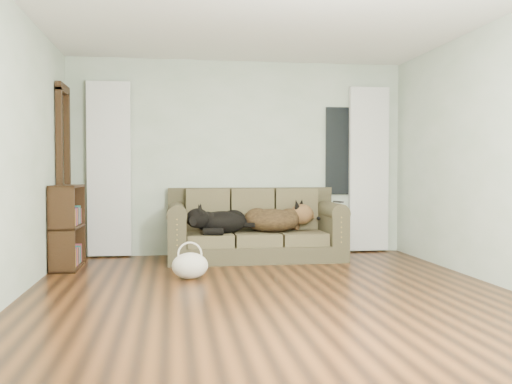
{
  "coord_description": "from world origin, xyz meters",
  "views": [
    {
      "loc": [
        -0.89,
        -5.15,
        1.12
      ],
      "look_at": [
        0.1,
        1.6,
        0.87
      ],
      "focal_mm": 40.0,
      "sensor_mm": 36.0,
      "label": 1
    }
  ],
  "objects": [
    {
      "name": "dog_shepherd",
      "position": [
        0.4,
        1.96,
        0.49
      ],
      "size": [
        0.87,
        0.73,
        0.33
      ],
      "primitive_type": "ellipsoid",
      "rotation": [
        0.0,
        0.0,
        2.82
      ],
      "color": "black",
      "rests_on": "sofa"
    },
    {
      "name": "wall_right",
      "position": [
        2.25,
        0.0,
        1.3
      ],
      "size": [
        0.04,
        5.0,
        2.6
      ],
      "primitive_type": "cube",
      "color": "beige",
      "rests_on": "ground"
    },
    {
      "name": "floor",
      "position": [
        0.0,
        0.0,
        0.0
      ],
      "size": [
        5.0,
        5.0,
        0.0
      ],
      "primitive_type": "plane",
      "color": "black",
      "rests_on": "ground"
    },
    {
      "name": "curtain_right",
      "position": [
        1.8,
        2.42,
        1.15
      ],
      "size": [
        0.55,
        0.08,
        2.25
      ],
      "primitive_type": "cube",
      "color": "white",
      "rests_on": "ground"
    },
    {
      "name": "ceiling",
      "position": [
        0.0,
        0.0,
        2.6
      ],
      "size": [
        5.0,
        5.0,
        0.0
      ],
      "primitive_type": "plane",
      "color": "white",
      "rests_on": "ground"
    },
    {
      "name": "sofa",
      "position": [
        0.15,
        1.97,
        0.45
      ],
      "size": [
        2.2,
        0.95,
        0.9
      ],
      "primitive_type": "cube",
      "color": "#403722",
      "rests_on": "floor"
    },
    {
      "name": "dog_black_lab",
      "position": [
        -0.32,
        1.9,
        0.48
      ],
      "size": [
        0.75,
        0.59,
        0.28
      ],
      "primitive_type": "ellipsoid",
      "rotation": [
        0.0,
        0.0,
        0.2
      ],
      "color": "black",
      "rests_on": "sofa"
    },
    {
      "name": "wall_back",
      "position": [
        0.0,
        2.5,
        1.3
      ],
      "size": [
        4.5,
        0.04,
        2.6
      ],
      "primitive_type": "cube",
      "color": "beige",
      "rests_on": "ground"
    },
    {
      "name": "tv_remote",
      "position": [
        1.2,
        1.86,
        0.73
      ],
      "size": [
        0.1,
        0.2,
        0.02
      ],
      "primitive_type": "cube",
      "rotation": [
        0.0,
        0.0,
        0.26
      ],
      "color": "black",
      "rests_on": "sofa"
    },
    {
      "name": "tote_bag",
      "position": [
        -0.71,
        0.76,
        0.16
      ],
      "size": [
        0.44,
        0.38,
        0.28
      ],
      "primitive_type": "ellipsoid",
      "rotation": [
        0.0,
        0.0,
        -0.26
      ],
      "color": "beige",
      "rests_on": "floor"
    },
    {
      "name": "window_pane",
      "position": [
        1.45,
        2.47,
        1.4
      ],
      "size": [
        0.5,
        0.03,
        1.2
      ],
      "primitive_type": "cube",
      "color": "black",
      "rests_on": "wall_back"
    },
    {
      "name": "wall_left",
      "position": [
        -2.25,
        0.0,
        1.3
      ],
      "size": [
        0.04,
        5.0,
        2.6
      ],
      "primitive_type": "cube",
      "color": "beige",
      "rests_on": "ground"
    },
    {
      "name": "door_casing",
      "position": [
        -2.2,
        2.05,
        1.05
      ],
      "size": [
        0.07,
        0.6,
        2.1
      ],
      "primitive_type": "cube",
      "color": "black",
      "rests_on": "ground"
    },
    {
      "name": "bookshelf",
      "position": [
        -2.09,
        1.64,
        0.5
      ],
      "size": [
        0.37,
        0.8,
        0.96
      ],
      "primitive_type": "cube",
      "rotation": [
        0.0,
        0.0,
        -0.11
      ],
      "color": "black",
      "rests_on": "floor"
    },
    {
      "name": "curtain_left",
      "position": [
        -1.7,
        2.42,
        1.15
      ],
      "size": [
        0.55,
        0.08,
        2.25
      ],
      "primitive_type": "cube",
      "color": "white",
      "rests_on": "ground"
    }
  ]
}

